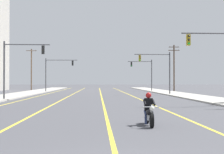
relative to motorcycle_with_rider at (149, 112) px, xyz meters
The scene contains 14 objects.
lane_stripe_center 36.65m from the motorcycle_with_rider, 92.83° to the left, with size 0.16×100.00×0.01m, color yellow.
lane_stripe_left 37.11m from the motorcycle_with_rider, 99.40° to the left, with size 0.16×100.00×0.01m, color yellow.
lane_stripe_right 36.68m from the motorcycle_with_rider, 86.37° to the left, with size 0.16×100.00×0.01m, color yellow.
lane_stripe_far_left 37.98m from the motorcycle_with_rider, 105.48° to the left, with size 0.16×100.00×0.01m, color yellow.
sidewalk_kerb_right 33.03m from the motorcycle_with_rider, 73.12° to the left, with size 4.40×110.00×0.14m, color #ADA89E.
sidewalk_kerb_left 34.40m from the motorcycle_with_rider, 113.27° to the left, with size 4.40×110.00×0.14m, color #ADA89E.
motorcycle_with_rider is the anchor object (origin of this frame).
traffic_signal_near_right 14.52m from the motorcycle_with_rider, 59.54° to the left, with size 3.84×0.37×6.20m.
traffic_signal_near_left 24.18m from the motorcycle_with_rider, 116.72° to the left, with size 4.86×0.43×6.20m.
traffic_signal_mid_right 35.00m from the motorcycle_with_rider, 78.98° to the left, with size 5.28×0.61×6.20m.
traffic_signal_mid_left 49.23m from the motorcycle_with_rider, 101.86° to the left, with size 5.86×0.37×6.20m.
traffic_signal_far_right 52.25m from the motorcycle_with_rider, 82.37° to the left, with size 4.75×0.43×6.20m.
utility_pole_right_far 53.47m from the motorcycle_with_rider, 76.19° to the left, with size 2.21×0.26×9.11m.
utility_pole_left_far 64.54m from the motorcycle_with_rider, 105.41° to the left, with size 2.29×0.26×9.19m.
Camera 1 is at (-0.29, -6.81, 1.96)m, focal length 55.11 mm.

